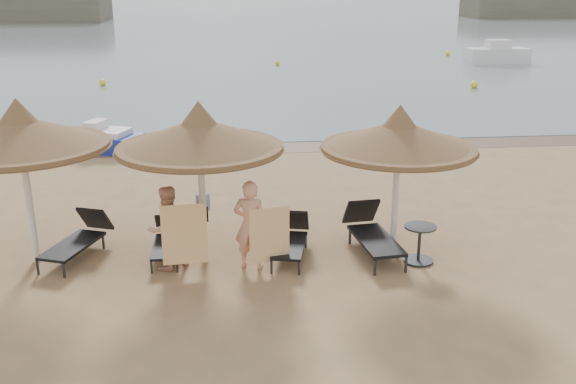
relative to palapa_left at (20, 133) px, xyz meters
name	(u,v)px	position (x,y,z in m)	size (l,w,h in m)	color
ground	(232,270)	(3.87, -0.82, -2.61)	(160.00, 160.00, 0.00)	#A47E51
sea	(222,19)	(3.87, 79.18, -2.60)	(200.00, 140.00, 0.03)	slate
wet_sand_strip	(227,148)	(3.87, 8.58, -2.61)	(200.00, 1.60, 0.01)	brown
palapa_left	(20,133)	(0.00, 0.00, 0.00)	(3.31, 3.31, 3.28)	white
palapa_center	(199,135)	(3.34, -0.22, -0.06)	(3.23, 3.23, 3.20)	white
palapa_right	(399,136)	(7.19, -0.26, -0.17)	(3.10, 3.10, 3.07)	white
lounger_far_left	(79,238)	(0.82, 0.21, -2.23)	(1.25, 1.98, 0.85)	#28292C
lounger_near_left	(167,240)	(2.58, 0.06, -2.29)	(0.54, 1.61, 0.72)	#28292C
lounger_near_right	(291,238)	(5.09, -0.18, -2.26)	(0.96, 1.85, 0.79)	#28292C
lounger_far_right	(371,232)	(6.75, -0.16, -2.19)	(0.92, 2.15, 0.94)	#28292C
side_table	(419,245)	(7.57, -0.79, -2.26)	(0.63, 0.63, 0.76)	#28292C
person_left	(167,221)	(2.66, -0.58, -1.65)	(0.89, 0.58, 1.93)	#E5A384
person_right	(250,218)	(4.25, -0.72, -1.58)	(0.95, 0.62, 2.06)	#E5A384
towel_left	(185,235)	(3.01, -0.93, -1.79)	(0.85, 0.09, 1.19)	orange
towel_right	(270,235)	(4.60, -0.97, -1.86)	(0.77, 0.17, 1.10)	orange
bag_patterned	(203,202)	(3.34, -0.04, -1.48)	(0.28, 0.14, 0.35)	white
bag_dark	(203,215)	(3.34, -0.38, -1.61)	(0.22, 0.09, 0.30)	black
pedal_boat	(107,140)	(-0.03, 8.68, -2.25)	(2.40, 1.90, 0.98)	navy
buoy_left	(103,82)	(-2.48, 22.33, -2.44)	(0.36, 0.36, 0.36)	yellow
buoy_mid	(277,63)	(7.34, 29.59, -2.45)	(0.32, 0.32, 0.32)	yellow
buoy_right	(474,85)	(16.62, 19.57, -2.41)	(0.40, 0.40, 0.40)	yellow
buoy_extra	(448,53)	(20.21, 33.98, -2.43)	(0.36, 0.36, 0.36)	yellow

